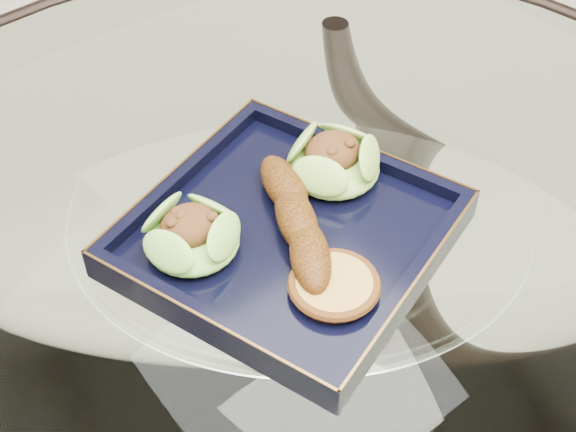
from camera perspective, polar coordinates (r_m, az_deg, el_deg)
dining_table at (r=0.91m, az=0.68°, el=-8.72°), size 1.13×1.13×0.77m
navy_plate at (r=0.77m, az=0.00°, el=-1.57°), size 0.34×0.34×0.02m
lettuce_wrap_left at (r=0.74m, az=-6.84°, el=-1.47°), size 0.09×0.09×0.03m
lettuce_wrap_right at (r=0.81m, az=3.28°, el=3.79°), size 0.10×0.10×0.03m
roasted_plantain at (r=0.75m, az=0.61°, el=-0.24°), size 0.10×0.17×0.03m
crumb_patty at (r=0.71m, az=3.30°, el=-5.00°), size 0.09×0.09×0.01m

